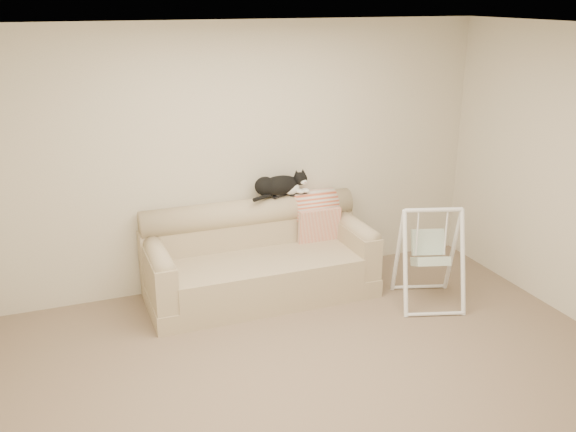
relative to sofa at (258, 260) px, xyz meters
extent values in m
plane|color=#72604D|center=(0.01, -1.62, -0.35)|extent=(5.00, 5.00, 0.00)
cube|color=beige|center=(0.01, 0.38, 0.95)|extent=(5.00, 0.04, 2.60)
cube|color=beige|center=(0.01, -3.62, 0.95)|extent=(5.00, 0.04, 2.60)
cube|color=white|center=(0.01, -1.62, 2.24)|extent=(5.00, 4.00, 0.02)
cube|color=tan|center=(0.00, -0.09, -0.26)|extent=(2.20, 0.90, 0.18)
cube|color=tan|center=(0.00, -0.20, -0.05)|extent=(1.80, 0.68, 0.24)
cube|color=tan|center=(0.00, 0.25, 0.08)|extent=(2.20, 0.22, 0.50)
cylinder|color=tan|center=(0.00, 0.25, 0.41)|extent=(2.16, 0.28, 0.28)
cube|color=tan|center=(-0.99, -0.09, 0.04)|extent=(0.20, 0.88, 0.42)
cylinder|color=tan|center=(-0.99, -0.09, 0.25)|extent=(0.18, 0.84, 0.18)
cube|color=tan|center=(0.99, -0.09, 0.04)|extent=(0.20, 0.88, 0.42)
cylinder|color=tan|center=(0.99, -0.09, 0.25)|extent=(0.18, 0.84, 0.18)
cube|color=black|center=(0.32, 0.24, 0.56)|extent=(0.18, 0.13, 0.02)
cube|color=gray|center=(0.32, 0.24, 0.57)|extent=(0.11, 0.08, 0.01)
cube|color=black|center=(0.51, 0.22, 0.56)|extent=(0.17, 0.06, 0.02)
ellipsoid|color=black|center=(0.32, 0.25, 0.66)|extent=(0.47, 0.27, 0.19)
ellipsoid|color=black|center=(0.16, 0.24, 0.67)|extent=(0.23, 0.22, 0.19)
ellipsoid|color=white|center=(0.44, 0.23, 0.62)|extent=(0.19, 0.14, 0.13)
ellipsoid|color=black|center=(0.54, 0.24, 0.71)|extent=(0.16, 0.16, 0.13)
ellipsoid|color=white|center=(0.55, 0.18, 0.69)|extent=(0.08, 0.07, 0.05)
sphere|color=#BF7272|center=(0.56, 0.16, 0.69)|extent=(0.02, 0.02, 0.02)
cone|color=black|center=(0.50, 0.24, 0.78)|extent=(0.07, 0.08, 0.07)
cone|color=black|center=(0.57, 0.25, 0.78)|extent=(0.06, 0.07, 0.07)
sphere|color=olive|center=(0.52, 0.18, 0.72)|extent=(0.02, 0.02, 0.02)
sphere|color=olive|center=(0.57, 0.19, 0.72)|extent=(0.02, 0.02, 0.02)
ellipsoid|color=white|center=(0.52, 0.20, 0.59)|extent=(0.09, 0.12, 0.04)
ellipsoid|color=white|center=(0.58, 0.21, 0.59)|extent=(0.09, 0.12, 0.04)
cylinder|color=black|center=(0.11, 0.15, 0.59)|extent=(0.23, 0.15, 0.04)
cylinder|color=#D15431|center=(0.69, 0.25, 0.41)|extent=(0.45, 0.33, 0.33)
cube|color=#D15431|center=(0.69, 0.08, 0.21)|extent=(0.45, 0.09, 0.42)
cylinder|color=white|center=(1.15, -0.84, 0.12)|extent=(0.14, 0.33, 0.95)
cylinder|color=white|center=(1.23, -0.56, 0.12)|extent=(0.14, 0.33, 0.95)
cylinder|color=white|center=(1.67, -1.00, 0.12)|extent=(0.14, 0.33, 0.95)
cylinder|color=white|center=(1.75, -0.72, 0.12)|extent=(0.14, 0.33, 0.95)
cylinder|color=white|center=(1.45, -0.78, 0.59)|extent=(0.53, 0.20, 0.04)
cylinder|color=white|center=(1.36, -1.06, -0.33)|extent=(0.53, 0.19, 0.03)
cylinder|color=white|center=(1.54, -0.50, -0.33)|extent=(0.53, 0.19, 0.03)
cube|color=white|center=(1.44, -0.81, 0.09)|extent=(0.38, 0.36, 0.18)
cube|color=white|center=(1.48, -0.69, 0.23)|extent=(0.34, 0.23, 0.25)
cylinder|color=white|center=(1.32, -0.74, 0.36)|extent=(0.02, 0.02, 0.45)
cylinder|color=white|center=(1.58, -0.82, 0.36)|extent=(0.02, 0.02, 0.45)
camera|label=1|loc=(-1.82, -5.51, 2.47)|focal=40.00mm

